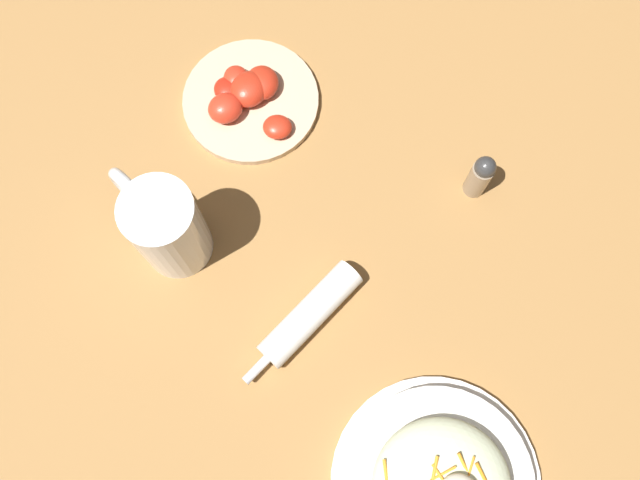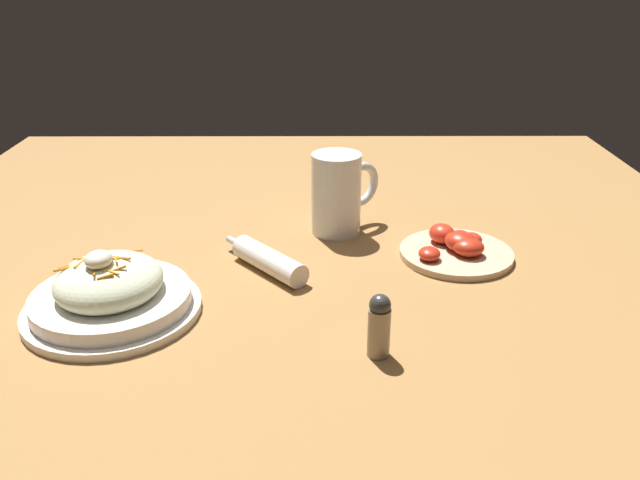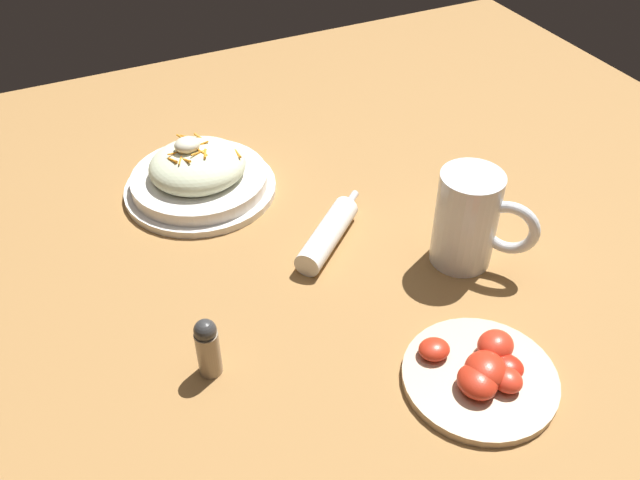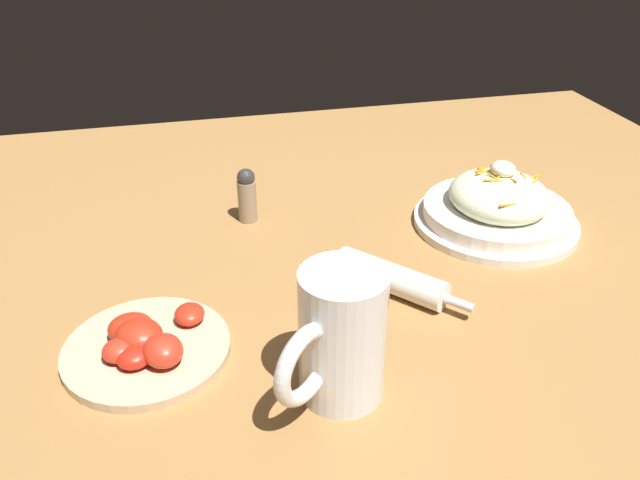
# 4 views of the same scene
# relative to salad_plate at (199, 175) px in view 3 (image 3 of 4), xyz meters

# --- Properties ---
(ground_plane) EXTENTS (1.43, 1.43, 0.00)m
(ground_plane) POSITION_rel_salad_plate_xyz_m (0.17, -0.25, -0.03)
(ground_plane) COLOR #9E703D
(salad_plate) EXTENTS (0.23, 0.23, 0.09)m
(salad_plate) POSITION_rel_salad_plate_xyz_m (0.00, 0.00, 0.00)
(salad_plate) COLOR white
(salad_plate) RESTS_ON ground_plane
(beer_mug) EXTENTS (0.11, 0.12, 0.14)m
(beer_mug) POSITION_rel_salad_plate_xyz_m (0.27, -0.30, 0.03)
(beer_mug) COLOR white
(beer_mug) RESTS_ON ground_plane
(napkin_roll) EXTENTS (0.15, 0.13, 0.04)m
(napkin_roll) POSITION_rel_salad_plate_xyz_m (0.12, -0.20, -0.01)
(napkin_roll) COLOR white
(napkin_roll) RESTS_ON ground_plane
(tomato_plate) EXTENTS (0.18, 0.18, 0.04)m
(tomato_plate) POSITION_rel_salad_plate_xyz_m (0.17, -0.49, -0.02)
(tomato_plate) COLOR #D1B28E
(tomato_plate) RESTS_ON ground_plane
(salt_shaker) EXTENTS (0.03, 0.03, 0.08)m
(salt_shaker) POSITION_rel_salad_plate_xyz_m (-0.10, -0.34, 0.01)
(salt_shaker) COLOR gray
(salt_shaker) RESTS_ON ground_plane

